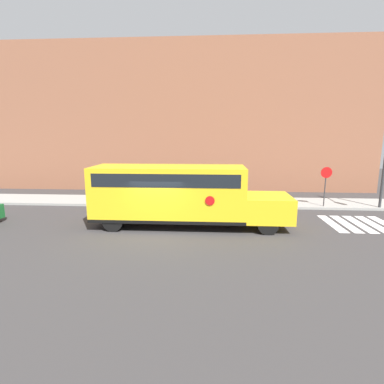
# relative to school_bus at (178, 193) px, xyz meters

# --- Properties ---
(ground_plane) EXTENTS (60.00, 60.00, 0.00)m
(ground_plane) POSITION_rel_school_bus_xyz_m (-0.91, -1.06, -1.75)
(ground_plane) COLOR #3A3838
(sidewalk_strip) EXTENTS (44.00, 3.00, 0.15)m
(sidewalk_strip) POSITION_rel_school_bus_xyz_m (-0.91, 5.44, -1.67)
(sidewalk_strip) COLOR #9E9E99
(sidewalk_strip) RESTS_ON ground
(building_backdrop) EXTENTS (32.00, 4.00, 12.15)m
(building_backdrop) POSITION_rel_school_bus_xyz_m (-0.91, 11.94, 4.33)
(building_backdrop) COLOR #935B42
(building_backdrop) RESTS_ON ground
(crosswalk_stripes) EXTENTS (3.30, 3.20, 0.01)m
(crosswalk_stripes) POSITION_rel_school_bus_xyz_m (9.49, 0.94, -1.74)
(crosswalk_stripes) COLOR white
(crosswalk_stripes) RESTS_ON ground
(school_bus) EXTENTS (9.91, 2.57, 3.09)m
(school_bus) POSITION_rel_school_bus_xyz_m (0.00, 0.00, 0.00)
(school_bus) COLOR yellow
(school_bus) RESTS_ON ground
(stop_sign) EXTENTS (0.69, 0.10, 2.67)m
(stop_sign) POSITION_rel_school_bus_xyz_m (8.84, 4.28, 0.02)
(stop_sign) COLOR #38383A
(stop_sign) RESTS_ON ground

